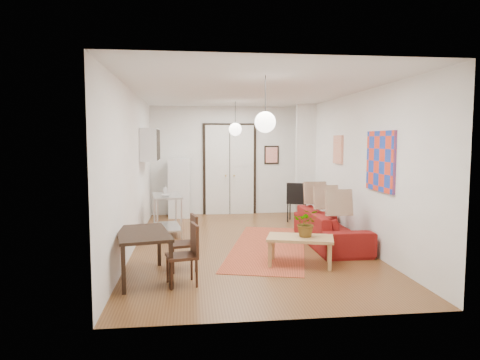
{
  "coord_description": "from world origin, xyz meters",
  "views": [
    {
      "loc": [
        -1.06,
        -8.0,
        1.99
      ],
      "look_at": [
        -0.13,
        -0.05,
        1.25
      ],
      "focal_mm": 32.0,
      "sensor_mm": 36.0,
      "label": 1
    }
  ],
  "objects": [
    {
      "name": "dining_chair_far",
      "position": [
        -1.19,
        -2.12,
        0.49
      ],
      "size": [
        0.48,
        0.61,
        0.85
      ],
      "rotation": [
        0.0,
        0.0,
        -1.36
      ],
      "color": "#321910",
      "rests_on": "floor"
    },
    {
      "name": "poster_back",
      "position": [
        1.15,
        3.47,
        1.6
      ],
      "size": [
        0.4,
        0.03,
        0.5
      ],
      "primitive_type": "cube",
      "color": "red",
      "rests_on": "wall_back"
    },
    {
      "name": "floor",
      "position": [
        0.0,
        0.0,
        0.0
      ],
      "size": [
        7.0,
        7.0,
        0.0
      ],
      "primitive_type": "plane",
      "color": "brown",
      "rests_on": "ground"
    },
    {
      "name": "pendant_front",
      "position": [
        0.0,
        -2.0,
        2.25
      ],
      "size": [
        0.3,
        0.3,
        0.8
      ],
      "color": "white",
      "rests_on": "ceiling"
    },
    {
      "name": "coffee_table",
      "position": [
        0.67,
        -1.46,
        0.4
      ],
      "size": [
        1.16,
        0.85,
        0.46
      ],
      "rotation": [
        0.0,
        0.0,
        -0.29
      ],
      "color": "#AF7F52",
      "rests_on": "floor"
    },
    {
      "name": "wall_right",
      "position": [
        2.1,
        0.0,
        1.45
      ],
      "size": [
        0.02,
        7.0,
        2.9
      ],
      "primitive_type": "cube",
      "color": "white",
      "rests_on": "floor"
    },
    {
      "name": "kilim_rug",
      "position": [
        0.39,
        -0.26,
        0.0
      ],
      "size": [
        2.18,
        3.73,
        0.01
      ],
      "primitive_type": "cube",
      "rotation": [
        0.0,
        0.0,
        -0.26
      ],
      "color": "#BF4B2F",
      "rests_on": "floor"
    },
    {
      "name": "ceiling",
      "position": [
        0.0,
        0.0,
        2.9
      ],
      "size": [
        4.2,
        7.0,
        0.02
      ],
      "primitive_type": "cube",
      "color": "silver",
      "rests_on": "wall_back"
    },
    {
      "name": "wall_cabinet",
      "position": [
        -1.92,
        1.5,
        1.9
      ],
      "size": [
        0.35,
        1.0,
        0.7
      ],
      "primitive_type": "cube",
      "color": "white",
      "rests_on": "wall_left"
    },
    {
      "name": "pendant_back",
      "position": [
        0.0,
        2.0,
        2.25
      ],
      "size": [
        0.3,
        0.3,
        0.8
      ],
      "color": "white",
      "rests_on": "ceiling"
    },
    {
      "name": "wall_back",
      "position": [
        0.0,
        3.5,
        1.45
      ],
      "size": [
        4.2,
        0.02,
        2.9
      ],
      "primitive_type": "cube",
      "color": "white",
      "rests_on": "floor"
    },
    {
      "name": "soap_bottle",
      "position": [
        -1.6,
        1.31,
        0.94
      ],
      "size": [
        0.09,
        0.09,
        0.18
      ],
      "primitive_type": "imported",
      "rotation": [
        0.0,
        0.0,
        0.19
      ],
      "color": "teal",
      "rests_on": "kitchen_counter"
    },
    {
      "name": "double_doors",
      "position": [
        0.0,
        3.46,
        1.2
      ],
      "size": [
        1.44,
        0.06,
        2.5
      ],
      "primitive_type": "cube",
      "color": "white",
      "rests_on": "wall_back"
    },
    {
      "name": "sofa",
      "position": [
        1.59,
        -0.21,
        0.33
      ],
      "size": [
        2.26,
        0.9,
        0.66
      ],
      "primitive_type": "imported",
      "rotation": [
        0.0,
        0.0,
        1.56
      ],
      "color": "maroon",
      "rests_on": "floor"
    },
    {
      "name": "painting_abstract",
      "position": [
        2.08,
        0.8,
        1.8
      ],
      "size": [
        0.05,
        0.5,
        0.6
      ],
      "primitive_type": "cube",
      "color": "white",
      "rests_on": "wall_right"
    },
    {
      "name": "painting_popart",
      "position": [
        2.08,
        -1.25,
        1.65
      ],
      "size": [
        0.05,
        1.0,
        1.0
      ],
      "primitive_type": "cube",
      "color": "red",
      "rests_on": "wall_right"
    },
    {
      "name": "wall_left",
      "position": [
        -2.1,
        0.0,
        1.45
      ],
      "size": [
        0.02,
        7.0,
        2.9
      ],
      "primitive_type": "cube",
      "color": "white",
      "rests_on": "floor"
    },
    {
      "name": "print_left",
      "position": [
        -2.07,
        2.0,
        1.95
      ],
      "size": [
        0.03,
        0.44,
        0.54
      ],
      "primitive_type": "cube",
      "color": "olive",
      "rests_on": "wall_left"
    },
    {
      "name": "kitchen_counter",
      "position": [
        -1.55,
        1.06,
        0.54
      ],
      "size": [
        0.7,
        1.17,
        0.85
      ],
      "rotation": [
        0.0,
        0.0,
        0.14
      ],
      "color": "silver",
      "rests_on": "floor"
    },
    {
      "name": "bowl",
      "position": [
        -1.55,
        0.76,
        0.87
      ],
      "size": [
        0.23,
        0.23,
        0.05
      ],
      "primitive_type": "imported",
      "rotation": [
        0.0,
        0.0,
        0.19
      ],
      "color": "silver",
      "rests_on": "kitchen_counter"
    },
    {
      "name": "fridge",
      "position": [
        -1.34,
        3.13,
        0.76
      ],
      "size": [
        0.57,
        0.57,
        1.52
      ],
      "primitive_type": "cube",
      "rotation": [
        0.0,
        0.0,
        -0.06
      ],
      "color": "white",
      "rests_on": "floor"
    },
    {
      "name": "stub_partition",
      "position": [
        1.85,
        2.55,
        1.45
      ],
      "size": [
        0.5,
        0.1,
        2.9
      ],
      "primitive_type": "cube",
      "color": "white",
      "rests_on": "floor"
    },
    {
      "name": "potted_plant",
      "position": [
        0.77,
        -1.46,
        0.68
      ],
      "size": [
        0.49,
        0.45,
        0.45
      ],
      "primitive_type": "imported",
      "rotation": [
        0.0,
        0.0,
        -0.29
      ],
      "color": "#33632C",
      "rests_on": "coffee_table"
    },
    {
      "name": "wall_front",
      "position": [
        0.0,
        -3.5,
        1.45
      ],
      "size": [
        4.2,
        0.02,
        2.9
      ],
      "primitive_type": "cube",
      "color": "white",
      "rests_on": "floor"
    },
    {
      "name": "dining_table",
      "position": [
        -1.75,
        -1.85,
        0.61
      ],
      "size": [
        0.94,
        1.35,
        0.68
      ],
      "rotation": [
        0.0,
        0.0,
        0.21
      ],
      "color": "black",
      "rests_on": "floor"
    },
    {
      "name": "black_side_chair",
      "position": [
        1.54,
        2.28,
        0.57
      ],
      "size": [
        0.58,
        0.59,
        0.97
      ],
      "rotation": [
        0.0,
        0.0,
        2.76
      ],
      "color": "black",
      "rests_on": "floor"
    },
    {
      "name": "dining_chair_near",
      "position": [
        -1.19,
        -1.42,
        0.49
      ],
      "size": [
        0.48,
        0.61,
        0.85
      ],
      "rotation": [
        0.0,
        0.0,
        -1.36
      ],
      "color": "#321910",
      "rests_on": "floor"
    }
  ]
}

